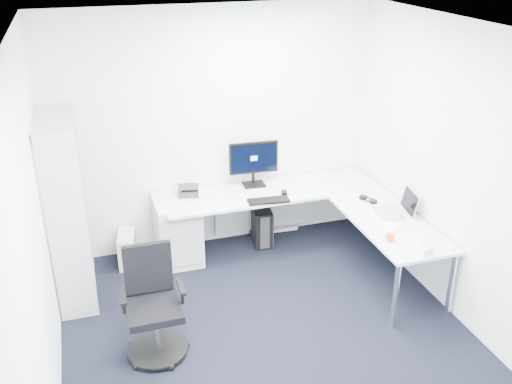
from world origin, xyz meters
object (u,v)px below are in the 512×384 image
object	(u,v)px
monitor	(254,164)
laptop	(389,203)
l_desk	(281,232)
bookshelf	(66,211)
task_chair	(154,307)

from	to	relation	value
monitor	laptop	bearing A→B (deg)	-41.95
l_desk	laptop	size ratio (longest dim) A/B	6.74
bookshelf	monitor	distance (m)	2.08
task_chair	monitor	size ratio (longest dim) A/B	1.75
laptop	task_chair	bearing A→B (deg)	-157.33
l_desk	bookshelf	bearing A→B (deg)	178.68
task_chair	monitor	bearing A→B (deg)	49.98
bookshelf	monitor	size ratio (longest dim) A/B	3.32
task_chair	l_desk	bearing A→B (deg)	36.23
task_chair	laptop	xyz separation A→B (m)	(2.49, 0.55, 0.35)
bookshelf	monitor	xyz separation A→B (m)	(2.03, 0.48, 0.06)
l_desk	monitor	distance (m)	0.83
bookshelf	task_chair	xyz separation A→B (m)	(0.63, -1.18, -0.44)
bookshelf	monitor	bearing A→B (deg)	13.33
l_desk	task_chair	size ratio (longest dim) A/B	2.51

